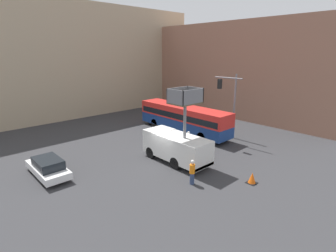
{
  "coord_description": "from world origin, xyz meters",
  "views": [
    {
      "loc": [
        -13.48,
        -14.94,
        8.92
      ],
      "look_at": [
        0.77,
        0.45,
        2.93
      ],
      "focal_mm": 28.0,
      "sensor_mm": 36.0,
      "label": 1
    }
  ],
  "objects_px": {
    "traffic_cone_near_truck": "(252,178)",
    "utility_truck": "(176,145)",
    "road_worker_near_truck": "(192,172)",
    "parked_car_curbside": "(48,167)",
    "traffic_light_pole": "(230,97)",
    "city_bus": "(183,117)",
    "road_worker_directing": "(188,141)"
  },
  "relations": [
    {
      "from": "road_worker_near_truck",
      "to": "road_worker_directing",
      "type": "relative_size",
      "value": 0.94
    },
    {
      "from": "city_bus",
      "to": "parked_car_curbside",
      "type": "xyz_separation_m",
      "value": [
        -15.24,
        -0.92,
        -1.07
      ]
    },
    {
      "from": "traffic_cone_near_truck",
      "to": "parked_car_curbside",
      "type": "relative_size",
      "value": 0.17
    },
    {
      "from": "traffic_light_pole",
      "to": "road_worker_near_truck",
      "type": "bearing_deg",
      "value": -158.33
    },
    {
      "from": "utility_truck",
      "to": "road_worker_directing",
      "type": "relative_size",
      "value": 3.27
    },
    {
      "from": "utility_truck",
      "to": "parked_car_curbside",
      "type": "height_order",
      "value": "utility_truck"
    },
    {
      "from": "city_bus",
      "to": "road_worker_directing",
      "type": "bearing_deg",
      "value": 124.3
    },
    {
      "from": "traffic_light_pole",
      "to": "road_worker_directing",
      "type": "height_order",
      "value": "traffic_light_pole"
    },
    {
      "from": "utility_truck",
      "to": "parked_car_curbside",
      "type": "xyz_separation_m",
      "value": [
        -8.73,
        4.58,
        -0.81
      ]
    },
    {
      "from": "city_bus",
      "to": "road_worker_directing",
      "type": "xyz_separation_m",
      "value": [
        -3.93,
        -4.47,
        -0.83
      ]
    },
    {
      "from": "road_worker_directing",
      "to": "parked_car_curbside",
      "type": "relative_size",
      "value": 0.42
    },
    {
      "from": "road_worker_near_truck",
      "to": "parked_car_curbside",
      "type": "xyz_separation_m",
      "value": [
        -6.91,
        8.01,
        -0.17
      ]
    },
    {
      "from": "road_worker_near_truck",
      "to": "parked_car_curbside",
      "type": "bearing_deg",
      "value": 95.92
    },
    {
      "from": "city_bus",
      "to": "traffic_cone_near_truck",
      "type": "distance_m",
      "value": 12.87
    },
    {
      "from": "traffic_light_pole",
      "to": "utility_truck",
      "type": "bearing_deg",
      "value": -176.83
    },
    {
      "from": "road_worker_near_truck",
      "to": "traffic_cone_near_truck",
      "type": "xyz_separation_m",
      "value": [
        3.18,
        -2.78,
        -0.53
      ]
    },
    {
      "from": "utility_truck",
      "to": "road_worker_directing",
      "type": "distance_m",
      "value": 2.84
    },
    {
      "from": "city_bus",
      "to": "parked_car_curbside",
      "type": "height_order",
      "value": "city_bus"
    },
    {
      "from": "road_worker_near_truck",
      "to": "traffic_cone_near_truck",
      "type": "bearing_deg",
      "value": -75.97
    },
    {
      "from": "road_worker_directing",
      "to": "parked_car_curbside",
      "type": "height_order",
      "value": "road_worker_directing"
    },
    {
      "from": "traffic_cone_near_truck",
      "to": "parked_car_curbside",
      "type": "distance_m",
      "value": 14.78
    },
    {
      "from": "utility_truck",
      "to": "road_worker_near_truck",
      "type": "bearing_deg",
      "value": -118.03
    },
    {
      "from": "road_worker_directing",
      "to": "parked_car_curbside",
      "type": "distance_m",
      "value": 11.86
    },
    {
      "from": "road_worker_directing",
      "to": "parked_car_curbside",
      "type": "xyz_separation_m",
      "value": [
        -11.32,
        3.54,
        -0.24
      ]
    },
    {
      "from": "utility_truck",
      "to": "traffic_cone_near_truck",
      "type": "distance_m",
      "value": 6.46
    },
    {
      "from": "traffic_cone_near_truck",
      "to": "utility_truck",
      "type": "bearing_deg",
      "value": 102.37
    },
    {
      "from": "city_bus",
      "to": "road_worker_directing",
      "type": "height_order",
      "value": "city_bus"
    },
    {
      "from": "city_bus",
      "to": "traffic_cone_near_truck",
      "type": "xyz_separation_m",
      "value": [
        -5.15,
        -11.71,
        -1.42
      ]
    },
    {
      "from": "city_bus",
      "to": "traffic_light_pole",
      "type": "relative_size",
      "value": 1.76
    },
    {
      "from": "city_bus",
      "to": "road_worker_near_truck",
      "type": "height_order",
      "value": "city_bus"
    },
    {
      "from": "road_worker_directing",
      "to": "traffic_cone_near_truck",
      "type": "xyz_separation_m",
      "value": [
        -1.23,
        -7.24,
        -0.6
      ]
    },
    {
      "from": "city_bus",
      "to": "road_worker_directing",
      "type": "relative_size",
      "value": 6.23
    }
  ]
}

